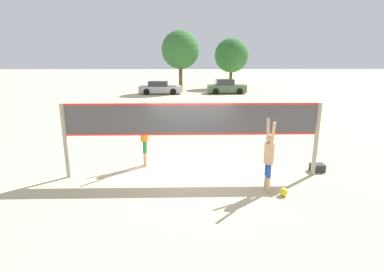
{
  "coord_description": "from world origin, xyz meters",
  "views": [
    {
      "loc": [
        -0.22,
        -9.06,
        3.68
      ],
      "look_at": [
        0.0,
        0.0,
        1.3
      ],
      "focal_mm": 28.0,
      "sensor_mm": 36.0,
      "label": 1
    }
  ],
  "objects": [
    {
      "name": "player_spiker",
      "position": [
        2.1,
        -1.23,
        1.1
      ],
      "size": [
        0.28,
        0.7,
        2.09
      ],
      "rotation": [
        0.0,
        0.0,
        1.57
      ],
      "color": "tan",
      "rests_on": "ground_plane"
    },
    {
      "name": "volleyball",
      "position": [
        2.5,
        -1.52,
        0.12
      ],
      "size": [
        0.24,
        0.24,
        0.24
      ],
      "color": "yellow",
      "rests_on": "ground_plane"
    },
    {
      "name": "gear_bag",
      "position": [
        4.23,
        0.3,
        0.13
      ],
      "size": [
        0.44,
        0.34,
        0.26
      ],
      "color": "#2D2D33",
      "rests_on": "ground_plane"
    },
    {
      "name": "volleyball_net",
      "position": [
        0.0,
        0.0,
        1.65
      ],
      "size": [
        8.04,
        0.14,
        2.37
      ],
      "color": "gray",
      "rests_on": "ground_plane"
    },
    {
      "name": "tree_left_cluster",
      "position": [
        -0.68,
        25.28,
        4.6
      ],
      "size": [
        4.16,
        4.16,
        6.71
      ],
      "color": "brown",
      "rests_on": "ground_plane"
    },
    {
      "name": "player_blocker",
      "position": [
        -1.63,
        1.01,
        1.17
      ],
      "size": [
        0.28,
        0.72,
        2.22
      ],
      "rotation": [
        0.0,
        0.0,
        -1.57
      ],
      "color": "tan",
      "rests_on": "ground_plane"
    },
    {
      "name": "ground_plane",
      "position": [
        0.0,
        0.0,
        0.0
      ],
      "size": [
        200.0,
        200.0,
        0.0
      ],
      "primitive_type": "plane",
      "color": "beige"
    },
    {
      "name": "parked_car_mid",
      "position": [
        -2.87,
        23.4,
        0.61
      ],
      "size": [
        4.52,
        1.97,
        1.34
      ],
      "rotation": [
        0.0,
        0.0,
        -0.01
      ],
      "color": "#B7B7BC",
      "rests_on": "ground_plane"
    },
    {
      "name": "parked_car_near",
      "position": [
        4.28,
        23.61,
        0.68
      ],
      "size": [
        4.17,
        1.92,
        1.53
      ],
      "rotation": [
        0.0,
        0.0,
        0.02
      ],
      "color": "#4C6B4C",
      "rests_on": "ground_plane"
    },
    {
      "name": "tree_right_cluster",
      "position": [
        5.67,
        29.69,
        4.06
      ],
      "size": [
        4.23,
        4.23,
        6.19
      ],
      "color": "#4C3823",
      "rests_on": "ground_plane"
    }
  ]
}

